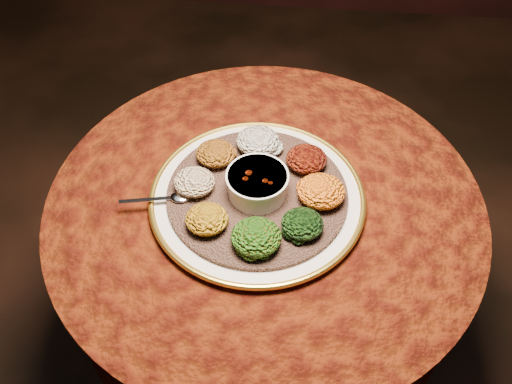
{
  "coord_description": "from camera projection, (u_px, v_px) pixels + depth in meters",
  "views": [
    {
      "loc": [
        0.06,
        -0.8,
        1.69
      ],
      "look_at": [
        -0.02,
        -0.0,
        0.76
      ],
      "focal_mm": 40.0,
      "sensor_mm": 36.0,
      "label": 1
    }
  ],
  "objects": [
    {
      "name": "platter",
      "position": [
        257.0,
        197.0,
        1.24
      ],
      "size": [
        0.49,
        0.49,
        0.02
      ],
      "rotation": [
        0.0,
        0.0,
        0.09
      ],
      "color": "beige",
      "rests_on": "table"
    },
    {
      "name": "portion_ayib",
      "position": [
        258.0,
        141.0,
        1.29
      ],
      "size": [
        0.1,
        0.09,
        0.05
      ],
      "primitive_type": "ellipsoid",
      "color": "beige",
      "rests_on": "injera"
    },
    {
      "name": "portion_tikil",
      "position": [
        321.0,
        191.0,
        1.19
      ],
      "size": [
        0.1,
        0.1,
        0.05
      ],
      "primitive_type": "ellipsoid",
      "color": "#C98710",
      "rests_on": "injera"
    },
    {
      "name": "portion_kik",
      "position": [
        207.0,
        219.0,
        1.15
      ],
      "size": [
        0.09,
        0.08,
        0.04
      ],
      "primitive_type": "ellipsoid",
      "color": "#A77C0E",
      "rests_on": "injera"
    },
    {
      "name": "portion_timatim",
      "position": [
        194.0,
        182.0,
        1.22
      ],
      "size": [
        0.09,
        0.08,
        0.04
      ],
      "primitive_type": "ellipsoid",
      "color": "maroon",
      "rests_on": "injera"
    },
    {
      "name": "stew_bowl",
      "position": [
        257.0,
        183.0,
        1.2
      ],
      "size": [
        0.13,
        0.13,
        0.06
      ],
      "color": "white",
      "rests_on": "injera"
    },
    {
      "name": "portion_kitfo",
      "position": [
        306.0,
        159.0,
        1.26
      ],
      "size": [
        0.09,
        0.09,
        0.04
      ],
      "primitive_type": "ellipsoid",
      "color": "black",
      "rests_on": "injera"
    },
    {
      "name": "table",
      "position": [
        264.0,
        248.0,
        1.38
      ],
      "size": [
        0.96,
        0.96,
        0.73
      ],
      "color": "black",
      "rests_on": "ground"
    },
    {
      "name": "spoon",
      "position": [
        175.0,
        197.0,
        1.21
      ],
      "size": [
        0.15,
        0.05,
        0.01
      ],
      "rotation": [
        0.0,
        0.0,
        -2.94
      ],
      "color": "silver",
      "rests_on": "injera"
    },
    {
      "name": "portion_shiro",
      "position": [
        216.0,
        153.0,
        1.27
      ],
      "size": [
        0.09,
        0.08,
        0.04
      ],
      "primitive_type": "ellipsoid",
      "color": "brown",
      "rests_on": "injera"
    },
    {
      "name": "portion_mixveg",
      "position": [
        256.0,
        237.0,
        1.12
      ],
      "size": [
        0.1,
        0.1,
        0.05
      ],
      "primitive_type": "ellipsoid",
      "color": "maroon",
      "rests_on": "injera"
    },
    {
      "name": "portion_gomen",
      "position": [
        302.0,
        224.0,
        1.14
      ],
      "size": [
        0.09,
        0.08,
        0.04
      ],
      "primitive_type": "ellipsoid",
      "color": "black",
      "rests_on": "injera"
    },
    {
      "name": "injera",
      "position": [
        257.0,
        194.0,
        1.23
      ],
      "size": [
        0.47,
        0.47,
        0.01
      ],
      "primitive_type": "cylinder",
      "rotation": [
        0.0,
        0.0,
        -0.22
      ],
      "color": "brown",
      "rests_on": "platter"
    }
  ]
}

